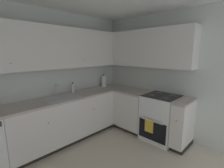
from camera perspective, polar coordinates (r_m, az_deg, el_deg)
The scene contains 13 objects.
wall_back at distance 3.23m, azimuth -26.26°, elevation 1.63°, with size 4.20×0.05×2.47m, color silver.
wall_right at distance 3.47m, azimuth 19.53°, elevation 2.71°, with size 0.05×3.24×2.47m, color silver.
lower_cabinets_back at distance 3.32m, azimuth -16.16°, elevation -11.94°, with size 2.06×0.62×0.85m.
countertop_back at distance 3.18m, azimuth -16.59°, elevation -4.69°, with size 3.27×0.60×0.04m, color #B7A89E.
lower_cabinets_right at distance 3.56m, azimuth 11.10°, elevation -10.12°, with size 0.62×1.53×0.85m.
countertop_right at distance 3.43m, azimuth 11.34°, elevation -3.31°, with size 0.60×1.53×0.03m.
oven_range at distance 3.40m, azimuth 16.70°, elevation -11.07°, with size 0.68×0.62×1.03m.
upper_cabinets_back at distance 3.12m, azimuth -21.42°, elevation 11.75°, with size 2.95×0.34×0.74m.
upper_cabinets_right at distance 3.54m, azimuth 10.84°, elevation 12.11°, with size 0.32×2.08×0.74m.
sink at distance 3.14m, azimuth -17.06°, elevation -5.35°, with size 0.58×0.40×0.10m.
faucet at distance 3.28m, azimuth -18.95°, elevation -1.52°, with size 0.07×0.16×0.24m.
soap_bottle at distance 3.46m, azimuth -13.54°, elevation -1.36°, with size 0.05×0.05×0.21m.
paper_towel_roll at distance 3.96m, azimuth -2.87°, elevation 0.96°, with size 0.11×0.11×0.32m.
Camera 1 is at (-1.06, -1.42, 1.69)m, focal length 26.14 mm.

